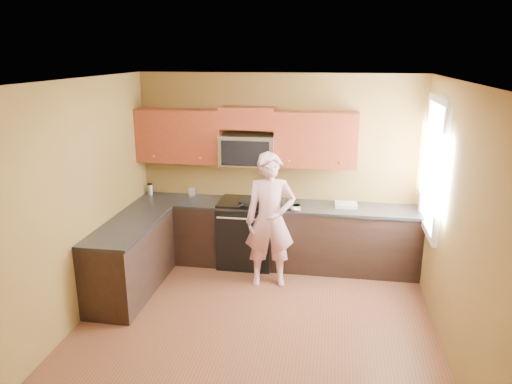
% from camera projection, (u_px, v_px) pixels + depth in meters
% --- Properties ---
extents(floor, '(4.00, 4.00, 0.00)m').
position_uv_depth(floor, '(255.00, 327.00, 5.36)').
color(floor, brown).
rests_on(floor, ground).
extents(ceiling, '(4.00, 4.00, 0.00)m').
position_uv_depth(ceiling, '(255.00, 81.00, 4.60)').
color(ceiling, white).
rests_on(ceiling, ground).
extents(wall_back, '(4.00, 0.00, 4.00)m').
position_uv_depth(wall_back, '(278.00, 169.00, 6.88)').
color(wall_back, brown).
rests_on(wall_back, ground).
extents(wall_front, '(4.00, 0.00, 4.00)m').
position_uv_depth(wall_front, '(204.00, 313.00, 3.09)').
color(wall_front, brown).
rests_on(wall_front, ground).
extents(wall_left, '(0.00, 4.00, 4.00)m').
position_uv_depth(wall_left, '(77.00, 204.00, 5.29)').
color(wall_left, brown).
rests_on(wall_left, ground).
extents(wall_right, '(0.00, 4.00, 4.00)m').
position_uv_depth(wall_right, '(456.00, 224.00, 4.67)').
color(wall_right, brown).
rests_on(wall_right, ground).
extents(cabinet_back_run, '(4.00, 0.60, 0.88)m').
position_uv_depth(cabinet_back_run, '(274.00, 236.00, 6.85)').
color(cabinet_back_run, black).
rests_on(cabinet_back_run, floor).
extents(cabinet_left_run, '(0.60, 1.60, 0.88)m').
position_uv_depth(cabinet_left_run, '(131.00, 259.00, 6.07)').
color(cabinet_left_run, black).
rests_on(cabinet_left_run, floor).
extents(countertop_back, '(4.00, 0.62, 0.04)m').
position_uv_depth(countertop_back, '(275.00, 205.00, 6.71)').
color(countertop_back, black).
rests_on(countertop_back, cabinet_back_run).
extents(countertop_left, '(0.62, 1.60, 0.04)m').
position_uv_depth(countertop_left, '(129.00, 225.00, 5.94)').
color(countertop_left, black).
rests_on(countertop_left, cabinet_left_run).
extents(stove, '(0.76, 0.65, 0.95)m').
position_uv_depth(stove, '(247.00, 232.00, 6.88)').
color(stove, black).
rests_on(stove, floor).
extents(microwave, '(0.76, 0.40, 0.42)m').
position_uv_depth(microwave, '(248.00, 164.00, 6.72)').
color(microwave, silver).
rests_on(microwave, wall_back).
extents(upper_cab_left, '(1.22, 0.33, 0.75)m').
position_uv_depth(upper_cab_left, '(181.00, 161.00, 6.91)').
color(upper_cab_left, maroon).
rests_on(upper_cab_left, wall_back).
extents(upper_cab_right, '(1.12, 0.33, 0.75)m').
position_uv_depth(upper_cab_right, '(315.00, 166.00, 6.61)').
color(upper_cab_right, maroon).
rests_on(upper_cab_right, wall_back).
extents(upper_cab_over_mw, '(0.76, 0.33, 0.30)m').
position_uv_depth(upper_cab_over_mw, '(248.00, 118.00, 6.57)').
color(upper_cab_over_mw, maroon).
rests_on(upper_cab_over_mw, wall_back).
extents(window, '(0.06, 1.06, 1.66)m').
position_uv_depth(window, '(434.00, 167.00, 5.73)').
color(window, white).
rests_on(window, wall_right).
extents(woman, '(0.71, 0.54, 1.77)m').
position_uv_depth(woman, '(270.00, 220.00, 6.16)').
color(woman, pink).
rests_on(woman, floor).
extents(frying_pan, '(0.37, 0.48, 0.06)m').
position_uv_depth(frying_pan, '(247.00, 204.00, 6.61)').
color(frying_pan, black).
rests_on(frying_pan, stove).
extents(butter_tub, '(0.14, 0.14, 0.08)m').
position_uv_depth(butter_tub, '(296.00, 210.00, 6.46)').
color(butter_tub, yellow).
rests_on(butter_tub, countertop_back).
extents(toast_slice, '(0.13, 0.13, 0.01)m').
position_uv_depth(toast_slice, '(274.00, 206.00, 6.58)').
color(toast_slice, '#B27F47').
rests_on(toast_slice, countertop_back).
extents(napkin_a, '(0.14, 0.15, 0.06)m').
position_uv_depth(napkin_a, '(294.00, 208.00, 6.42)').
color(napkin_a, silver).
rests_on(napkin_a, countertop_back).
extents(napkin_b, '(0.16, 0.17, 0.07)m').
position_uv_depth(napkin_b, '(291.00, 206.00, 6.51)').
color(napkin_b, silver).
rests_on(napkin_b, countertop_back).
extents(dish_towel, '(0.30, 0.25, 0.05)m').
position_uv_depth(dish_towel, '(346.00, 205.00, 6.59)').
color(dish_towel, white).
rests_on(dish_towel, countertop_back).
extents(travel_mug, '(0.08, 0.08, 0.17)m').
position_uv_depth(travel_mug, '(150.00, 194.00, 7.17)').
color(travel_mug, silver).
rests_on(travel_mug, countertop_back).
extents(glass_a, '(0.08, 0.08, 0.12)m').
position_uv_depth(glass_a, '(190.00, 192.00, 7.05)').
color(glass_a, silver).
rests_on(glass_a, countertop_back).
extents(glass_c, '(0.09, 0.09, 0.12)m').
position_uv_depth(glass_c, '(193.00, 192.00, 7.09)').
color(glass_c, silver).
rests_on(glass_c, countertop_back).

